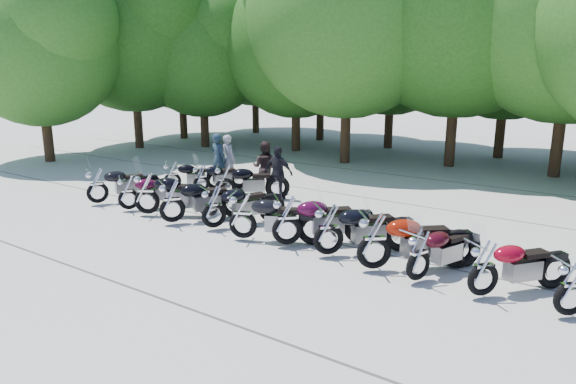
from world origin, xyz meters
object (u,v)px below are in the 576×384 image
Objects in this scene: rider_0 at (218,159)px; motorcycle_7 at (329,228)px; motorcycle_14 at (225,180)px; motorcycle_1 at (128,191)px; motorcycle_8 at (374,239)px; motorcycle_0 at (97,185)px; motorcycle_13 at (201,177)px; rider_2 at (278,173)px; motorcycle_9 at (419,254)px; motorcycle_5 at (243,214)px; motorcycle_4 at (214,206)px; motorcycle_12 at (172,174)px; motorcycle_11 at (572,286)px; rider_3 at (228,159)px; rider_1 at (265,167)px; motorcycle_6 at (287,219)px; motorcycle_3 at (172,200)px; motorcycle_10 at (484,267)px; motorcycle_2 at (146,192)px.

motorcycle_7 is at bearing 154.61° from rider_0.
rider_0 reaches higher than motorcycle_14.
motorcycle_1 is 0.84× the size of motorcycle_8.
motorcycle_13 is at bearing -95.09° from motorcycle_0.
motorcycle_14 is at bearing -112.61° from motorcycle_0.
rider_2 is at bearing 12.80° from motorcycle_8.
rider_2 reaches higher than motorcycle_9.
rider_0 reaches higher than motorcycle_5.
motorcycle_7 is at bearing -152.63° from motorcycle_4.
motorcycle_4 is (4.69, 0.15, 0.01)m from motorcycle_0.
motorcycle_12 is 1.87m from rider_0.
motorcycle_11 is at bearing -155.49° from motorcycle_0.
motorcycle_11 reaches higher than motorcycle_13.
rider_3 is (1.34, 4.62, 0.25)m from motorcycle_0.
motorcycle_11 is 1.14× the size of rider_0.
motorcycle_13 is at bearing 20.92° from rider_1.
motorcycle_6 reaches higher than motorcycle_4.
motorcycle_14 is (1.53, 2.57, 0.06)m from motorcycle_1.
motorcycle_3 is 1.05× the size of motorcycle_4.
motorcycle_13 is at bearing 22.16° from motorcycle_10.
motorcycle_0 is 0.94× the size of motorcycle_7.
rider_1 is at bearing -45.60° from motorcycle_2.
motorcycle_14 is (-2.96, 2.74, -0.03)m from motorcycle_5.
motorcycle_7 reaches higher than motorcycle_13.
motorcycle_3 reaches higher than motorcycle_14.
rider_0 reaches higher than motorcycle_13.
motorcycle_4 is at bearing 41.89° from motorcycle_7.
motorcycle_2 is 1.02× the size of motorcycle_6.
motorcycle_1 is at bearing 64.20° from motorcycle_5.
motorcycle_0 is at bearing 20.96° from motorcycle_9.
motorcycle_9 is 1.03× the size of motorcycle_11.
motorcycle_5 is 1.19m from motorcycle_6.
motorcycle_14 reaches higher than motorcycle_11.
motorcycle_2 is 1.21m from motorcycle_3.
motorcycle_10 is at bearing -154.35° from motorcycle_4.
motorcycle_3 is at bearing 123.24° from rider_0.
rider_1 is (-2.54, 4.29, 0.20)m from motorcycle_5.
motorcycle_7 reaches higher than motorcycle_11.
motorcycle_4 is (3.32, 0.08, 0.06)m from motorcycle_1.
motorcycle_14 is (-4.13, 2.52, -0.05)m from motorcycle_6.
motorcycle_6 is (1.16, 0.22, 0.02)m from motorcycle_5.
motorcycle_7 is (5.93, 0.08, -0.03)m from motorcycle_2.
rider_0 is at bearing -79.00° from motorcycle_0.
motorcycle_2 reaches higher than motorcycle_3.
motorcycle_14 is at bearing -84.57° from motorcycle_1.
rider_0 is (-10.49, 4.50, 0.30)m from motorcycle_10.
rider_3 reaches higher than motorcycle_6.
motorcycle_5 is 4.03m from motorcycle_14.
motorcycle_10 is at bearing -147.90° from motorcycle_3.
motorcycle_10 is at bearing -131.88° from motorcycle_8.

